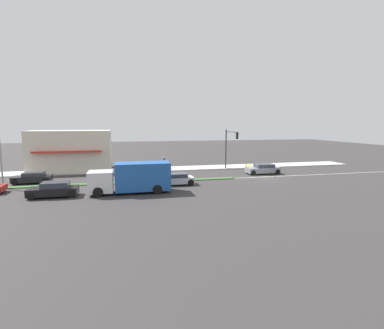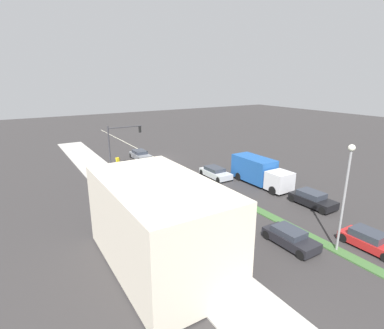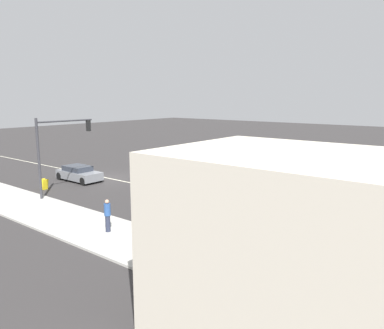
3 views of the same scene
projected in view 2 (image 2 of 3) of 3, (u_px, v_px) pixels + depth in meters
name	position (u px, v px, depth m)	size (l,w,h in m)	color
ground_plane	(236.00, 199.00, 29.37)	(160.00, 160.00, 0.00)	#333030
sidewalk_right	(154.00, 223.00, 24.41)	(4.00, 73.00, 0.12)	#B2AFA8
median_strip	(315.00, 239.00, 22.00)	(0.90, 46.00, 0.10)	#3D6633
lane_marking_center	(157.00, 159.00, 44.09)	(0.16, 60.00, 0.01)	beige
building_corner_store	(159.00, 223.00, 18.32)	(6.44, 10.66, 5.48)	beige
traffic_signal_main	(120.00, 139.00, 38.12)	(4.59, 0.34, 5.60)	#333338
street_lamp	(346.00, 185.00, 19.27)	(0.44, 0.44, 7.37)	gray
pedestrian	(124.00, 185.00, 30.29)	(0.34, 0.34, 1.74)	#282D42
warning_aframe_sign	(118.00, 161.00, 41.44)	(0.45, 0.53, 0.84)	yellow
delivery_truck	(259.00, 171.00, 33.18)	(2.44, 7.50, 2.87)	silver
suv_grey	(140.00, 155.00, 43.64)	(1.89, 4.27, 1.30)	slate
sedan_dark	(290.00, 238.00, 21.09)	(1.75, 3.92, 1.23)	black
sedan_silver	(215.00, 173.00, 35.59)	(1.88, 4.32, 1.24)	#B7BABF
hatchback_red	(369.00, 240.00, 20.75)	(1.74, 3.81, 1.26)	#AD1E1E
suv_black	(312.00, 199.00, 27.67)	(1.88, 4.18, 1.35)	black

